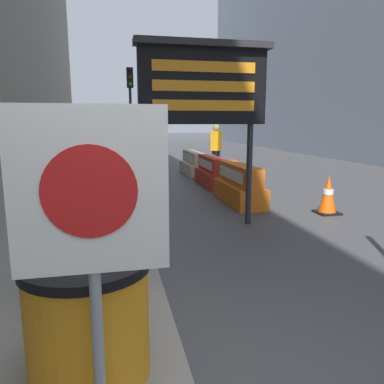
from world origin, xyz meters
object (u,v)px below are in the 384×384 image
object	(u,v)px
barrel_drum_foreground	(88,318)
message_board	(203,87)
traffic_cone_mid	(328,195)
traffic_cone_far	(218,163)
pedestrian_worker	(216,145)
jersey_barrier_orange_near	(239,186)
jersey_barrier_red_striped	(211,173)
barrel_drum_middle	(91,258)
traffic_light_near_curb	(130,94)
warning_sign	(91,213)
traffic_cone_near	(231,167)
jersey_barrier_cream	(193,164)

from	to	relation	value
barrel_drum_foreground	message_board	bearing A→B (deg)	65.94
traffic_cone_mid	traffic_cone_far	xyz separation A→B (m)	(-0.23, 6.82, -0.10)
barrel_drum_foreground	pedestrian_worker	world-z (taller)	pedestrian_worker
message_board	pedestrian_worker	xyz separation A→B (m)	(1.99, 6.20, -1.30)
jersey_barrier_orange_near	jersey_barrier_red_striped	size ratio (longest dim) A/B	1.09
barrel_drum_middle	jersey_barrier_red_striped	xyz separation A→B (m)	(2.92, 6.58, -0.16)
jersey_barrier_red_striped	traffic_cone_far	world-z (taller)	jersey_barrier_red_striped
pedestrian_worker	traffic_light_near_curb	bearing A→B (deg)	60.88
barrel_drum_foreground	traffic_cone_far	xyz separation A→B (m)	(4.00, 10.88, -0.25)
warning_sign	barrel_drum_middle	bearing A→B (deg)	94.14
jersey_barrier_orange_near	pedestrian_worker	size ratio (longest dim) A/B	1.15
barrel_drum_middle	traffic_light_near_curb	distance (m)	13.93
message_board	jersey_barrier_red_striped	world-z (taller)	message_board
traffic_cone_near	jersey_barrier_orange_near	bearing A→B (deg)	-105.81
barrel_drum_foreground	warning_sign	bearing A→B (deg)	-81.14
message_board	traffic_cone_mid	size ratio (longest dim) A/B	3.97
message_board	traffic_cone_far	distance (m)	7.83
jersey_barrier_orange_near	traffic_cone_mid	size ratio (longest dim) A/B	2.57
message_board	traffic_light_near_curb	bearing A→B (deg)	92.88
jersey_barrier_red_striped	traffic_light_near_curb	bearing A→B (deg)	104.20
barrel_drum_foreground	traffic_light_near_curb	bearing A→B (deg)	85.79
traffic_cone_far	traffic_light_near_curb	world-z (taller)	traffic_light_near_curb
traffic_cone_near	barrel_drum_middle	bearing A→B (deg)	-116.19
barrel_drum_middle	traffic_cone_near	bearing A→B (deg)	63.81
traffic_cone_near	traffic_light_near_curb	distance (m)	6.74
barrel_drum_middle	traffic_light_near_curb	world-z (taller)	traffic_light_near_curb
warning_sign	traffic_cone_far	bearing A→B (deg)	71.03
jersey_barrier_red_striped	traffic_light_near_curb	size ratio (longest dim) A/B	0.43
traffic_cone_near	traffic_cone_far	world-z (taller)	traffic_cone_near
barrel_drum_middle	traffic_cone_near	world-z (taller)	barrel_drum_middle
barrel_drum_foreground	traffic_light_near_curb	size ratio (longest dim) A/B	0.20
barrel_drum_middle	pedestrian_worker	world-z (taller)	pedestrian_worker
warning_sign	jersey_barrier_cream	size ratio (longest dim) A/B	0.88
barrel_drum_middle	traffic_cone_mid	bearing A→B (deg)	34.70
jersey_barrier_cream	pedestrian_worker	bearing A→B (deg)	-14.41
jersey_barrier_cream	traffic_cone_near	bearing A→B (deg)	-35.12
message_board	traffic_cone_near	xyz separation A→B (m)	(2.35, 5.61, -1.99)
jersey_barrier_red_striped	pedestrian_worker	world-z (taller)	pedestrian_worker
jersey_barrier_orange_near	traffic_cone_far	xyz separation A→B (m)	(1.11, 5.50, -0.10)
message_board	traffic_cone_far	world-z (taller)	message_board
jersey_barrier_red_striped	pedestrian_worker	distance (m)	2.41
traffic_cone_near	traffic_cone_mid	world-z (taller)	traffic_cone_mid
warning_sign	traffic_cone_near	xyz separation A→B (m)	(3.91, 9.81, -1.02)
jersey_barrier_cream	traffic_cone_near	size ratio (longest dim) A/B	3.09
jersey_barrier_orange_near	jersey_barrier_cream	world-z (taller)	jersey_barrier_orange_near
pedestrian_worker	jersey_barrier_red_striped	bearing A→B (deg)	-165.57
warning_sign	traffic_cone_mid	distance (m)	6.25
warning_sign	message_board	world-z (taller)	message_board
warning_sign	barrel_drum_foreground	bearing A→B (deg)	98.86
message_board	traffic_cone_mid	distance (m)	3.24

